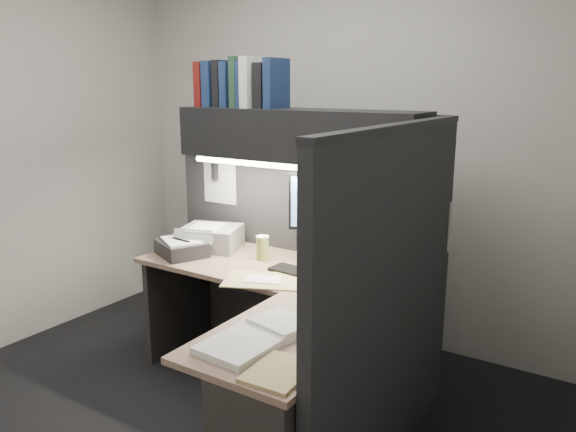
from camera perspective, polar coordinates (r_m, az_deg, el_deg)
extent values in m
plane|color=black|center=(3.32, -8.41, -19.51)|extent=(3.50, 3.50, 0.00)
cube|color=beige|center=(4.06, 5.10, 6.96)|extent=(3.50, 0.04, 2.70)
cube|color=black|center=(3.66, 1.15, -2.45)|extent=(1.90, 0.06, 1.60)
cube|color=black|center=(2.62, 10.29, -9.21)|extent=(0.06, 1.50, 1.60)
cube|color=#977460|center=(3.36, -1.19, -5.46)|extent=(1.70, 0.68, 0.03)
cube|color=#977460|center=(2.48, -0.58, -12.44)|extent=(0.60, 0.85, 0.03)
cube|color=#282523|center=(3.72, 1.47, -9.54)|extent=(1.61, 0.02, 0.70)
cube|color=#282523|center=(3.96, -10.89, -8.35)|extent=(0.04, 0.61, 0.70)
cube|color=black|center=(3.34, 0.95, 8.24)|extent=(1.55, 0.34, 0.30)
cylinder|color=white|center=(3.24, -0.38, 5.06)|extent=(1.32, 0.04, 0.04)
cube|color=black|center=(3.37, 4.47, -4.49)|extent=(0.43, 0.34, 0.07)
cube|color=black|center=(3.34, 4.51, -2.55)|extent=(0.06, 0.06, 0.12)
cube|color=black|center=(3.28, 4.54, 1.34)|extent=(0.50, 0.21, 0.34)
cube|color=#6FACF5|center=(3.26, 4.38, 1.28)|extent=(0.45, 0.17, 0.30)
cube|color=black|center=(3.22, 1.48, -5.83)|extent=(0.42, 0.16, 0.02)
cube|color=#1C469C|center=(2.92, 6.06, -8.10)|extent=(0.26, 0.24, 0.00)
ellipsoid|color=black|center=(2.90, 5.79, -7.77)|extent=(0.10, 0.12, 0.04)
cube|color=#B7AA8D|center=(3.13, 8.93, -5.90)|extent=(0.21, 0.21, 0.08)
cylinder|color=#A5B046|center=(3.47, -2.60, -3.34)|extent=(0.09, 0.09, 0.14)
cube|color=gray|center=(3.74, -7.81, -2.18)|extent=(0.45, 0.41, 0.15)
cube|color=black|center=(3.63, -10.76, -3.23)|extent=(0.38, 0.36, 0.09)
cube|color=tan|center=(3.12, -2.56, -6.55)|extent=(0.50, 0.43, 0.01)
cube|color=white|center=(2.53, -0.58, -10.96)|extent=(0.29, 0.26, 0.05)
cube|color=white|center=(2.37, -4.81, -12.93)|extent=(0.28, 0.34, 0.03)
cube|color=tan|center=(2.19, -0.92, -15.56)|extent=(0.22, 0.28, 0.02)
cube|color=maroon|center=(3.73, -8.12, 13.08)|extent=(0.06, 0.22, 0.28)
cube|color=navy|center=(3.69, -7.31, 13.14)|extent=(0.06, 0.22, 0.28)
cube|color=black|center=(3.64, -6.34, 13.19)|extent=(0.05, 0.22, 0.29)
cube|color=navy|center=(3.60, -5.60, 13.14)|extent=(0.05, 0.22, 0.28)
cube|color=#23462F|center=(3.57, -4.67, 13.38)|extent=(0.05, 0.22, 0.30)
cube|color=navy|center=(3.53, -4.02, 13.15)|extent=(0.04, 0.22, 0.27)
cube|color=white|center=(3.48, -3.49, 13.37)|extent=(0.06, 0.22, 0.30)
cube|color=black|center=(3.46, -2.14, 13.09)|extent=(0.07, 0.22, 0.26)
cube|color=navy|center=(3.41, -1.16, 13.32)|extent=(0.05, 0.22, 0.29)
cube|color=white|center=(3.28, 10.84, -0.06)|extent=(0.21, 0.00, 0.28)
cube|color=white|center=(3.21, 14.46, -0.90)|extent=(0.21, 0.00, 0.28)
cube|color=white|center=(3.92, -6.95, 3.74)|extent=(0.28, 0.00, 0.34)
cube|color=black|center=(2.44, 8.52, -5.33)|extent=(0.00, 0.18, 0.22)
cube|color=white|center=(2.17, 4.54, -9.60)|extent=(0.00, 0.21, 0.28)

